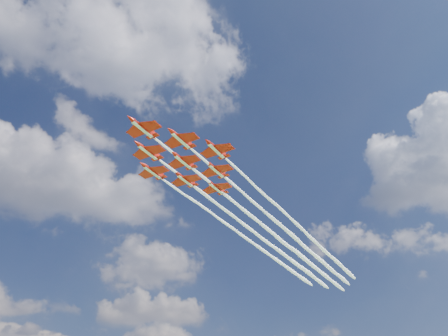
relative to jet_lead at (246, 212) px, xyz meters
The scene contains 9 objects.
jet_lead is the anchor object (origin of this frame).
jet_row2_port 11.84m from the jet_lead, ahead, with size 100.52×89.42×3.04m.
jet_row2_starb 11.84m from the jet_lead, 73.31° to the left, with size 100.52×89.42×3.04m.
jet_row3_port 23.68m from the jet_lead, ahead, with size 100.52×89.42×3.04m.
jet_row3_centre 20.14m from the jet_lead, 41.57° to the left, with size 100.52×89.42×3.04m.
jet_row3_starb 23.68m from the jet_lead, 73.31° to the left, with size 100.52×89.42×3.04m.
jet_row4_port 30.84m from the jet_lead, 29.93° to the left, with size 100.52×89.42×3.04m.
jet_row4_starb 30.84m from the jet_lead, 53.22° to the left, with size 100.52×89.42×3.04m.
jet_tail 40.28m from the jet_lead, 41.57° to the left, with size 100.52×89.42×3.04m.
Camera 1 is at (-29.47, -119.62, 12.28)m, focal length 35.00 mm.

